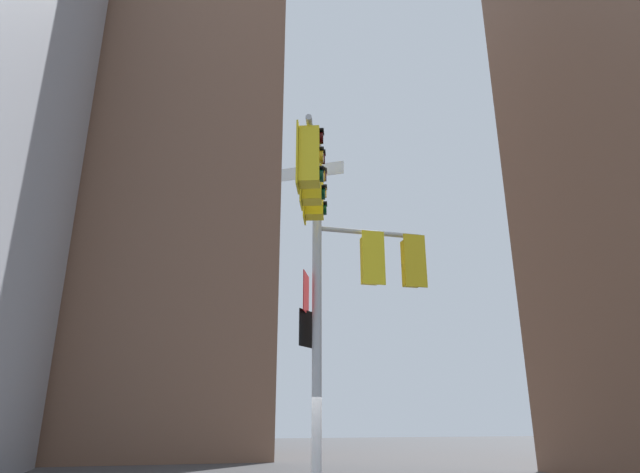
# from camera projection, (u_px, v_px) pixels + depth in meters

# --- Properties ---
(building_mid_block) EXTENTS (12.77, 12.77, 38.43)m
(building_mid_block) POSITION_uv_depth(u_px,v_px,m) (176.00, 168.00, 38.68)
(building_mid_block) COLOR brown
(building_mid_block) RESTS_ON ground
(signal_pole_assembly) EXTENTS (3.37, 2.98, 8.15)m
(signal_pole_assembly) POSITION_uv_depth(u_px,v_px,m) (337.00, 246.00, 10.42)
(signal_pole_assembly) COLOR #B2B2B5
(signal_pole_assembly) RESTS_ON ground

